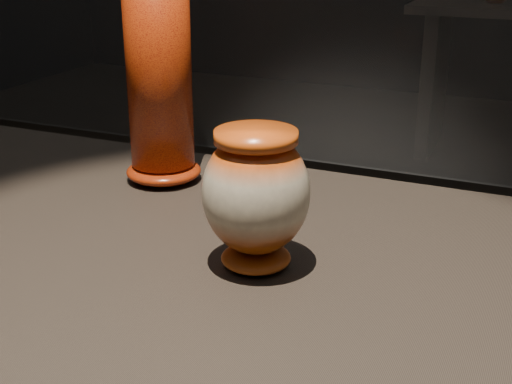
% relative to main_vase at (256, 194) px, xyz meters
% --- Properties ---
extents(main_vase, '(0.19, 0.19, 0.20)m').
position_rel_main_vase_xyz_m(main_vase, '(0.00, 0.00, 0.00)').
color(main_vase, '#82340B').
rests_on(main_vase, display_plinth).
extents(tall_vase, '(0.18, 0.18, 0.44)m').
position_rel_main_vase_xyz_m(tall_vase, '(-0.30, 0.25, 0.10)').
color(tall_vase, '#BD3E0C').
rests_on(tall_vase, display_plinth).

